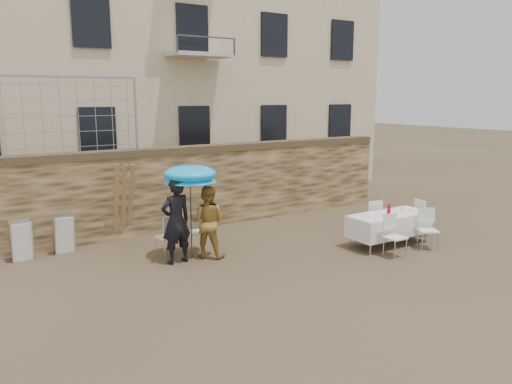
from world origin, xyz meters
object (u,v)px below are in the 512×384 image
banquet_table (390,215)px  soda_bottle (389,211)px  couple_chair_right (195,231)px  chair_stack_right (63,233)px  man_suit (176,221)px  couple_chair_left (167,235)px  umbrella (190,177)px  table_chair_back (371,218)px  table_chair_side (424,217)px  table_chair_front_right (428,229)px  woman_dress (207,222)px  chair_stack_left (20,238)px  table_chair_front_left (395,236)px

banquet_table → soda_bottle: soda_bottle is taller
couple_chair_right → chair_stack_right: 3.06m
man_suit → soda_bottle: man_suit is taller
couple_chair_left → chair_stack_right: 2.49m
umbrella → table_chair_back: bearing=-9.5°
table_chair_back → table_chair_side: 1.39m
umbrella → couple_chair_left: bearing=131.6°
couple_chair_left → table_chair_front_right: 6.09m
woman_dress → table_chair_side: bearing=-150.8°
table_chair_front_right → table_chair_side: size_ratio=1.00×
banquet_table → table_chair_back: (0.20, 0.80, -0.25)m
table_chair_back → chair_stack_left: size_ratio=1.04×
umbrella → soda_bottle: umbrella is taller
chair_stack_right → umbrella: bearing=-41.2°
couple_chair_right → table_chair_front_left: same height
table_chair_front_left → chair_stack_left: 8.36m
banquet_table → chair_stack_left: (-7.73, 3.62, -0.27)m
banquet_table → soda_bottle: size_ratio=8.08×
woman_dress → umbrella: umbrella is taller
table_chair_front_left → chair_stack_right: (-6.23, 4.37, -0.02)m
chair_stack_left → table_chair_side: bearing=-21.1°
table_chair_front_right → chair_stack_left: size_ratio=1.04×
couple_chair_right → chair_stack_right: size_ratio=1.04×
couple_chair_right → table_chair_front_right: same height
couple_chair_right → table_chair_back: size_ratio=1.00×
man_suit → couple_chair_left: bearing=-96.0°
couple_chair_right → chair_stack_left: (-3.52, 1.58, -0.02)m
table_chair_side → table_chair_front_right: bearing=139.2°
woman_dress → table_chair_front_left: bearing=-168.9°
couple_chair_left → table_chair_front_right: (5.41, -2.79, 0.00)m
table_chair_front_right → woman_dress: bearing=-174.0°
man_suit → soda_bottle: 4.99m
couple_chair_right → soda_bottle: 4.59m
couple_chair_right → chair_stack_left: bearing=-14.2°
table_chair_front_left → table_chair_front_right: bearing=0.6°
umbrella → chair_stack_left: (-3.22, 2.03, -1.39)m
couple_chair_left → chair_stack_left: couple_chair_left is taller
man_suit → couple_chair_left: 0.71m
banquet_table → table_chair_front_right: 0.94m
chair_stack_right → couple_chair_right: bearing=-31.1°
banquet_table → table_chair_front_right: table_chair_front_right is taller
table_chair_back → chair_stack_left: table_chair_back is taller
umbrella → soda_bottle: size_ratio=7.55×
man_suit → banquet_table: 5.13m
couple_chair_right → chair_stack_right: (-2.62, 1.58, -0.02)m
umbrella → woman_dress: bearing=-15.9°
table_chair_front_right → table_chair_back: 1.58m
chair_stack_right → table_chair_back: bearing=-21.9°
soda_bottle → chair_stack_left: 8.43m
soda_bottle → table_chair_front_left: 0.84m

